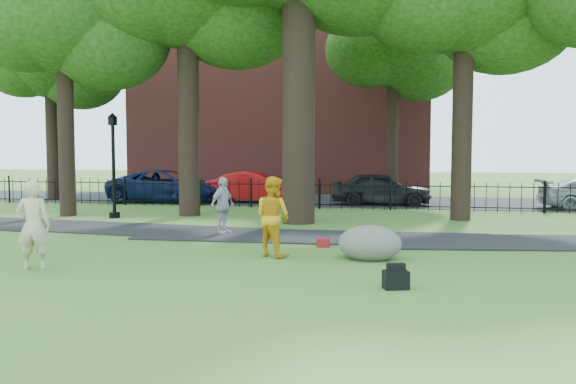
% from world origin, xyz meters
% --- Properties ---
extents(ground, '(120.00, 120.00, 0.00)m').
position_xyz_m(ground, '(0.00, 0.00, 0.00)').
color(ground, '#356423').
rests_on(ground, ground).
extents(footpath, '(36.07, 3.85, 0.03)m').
position_xyz_m(footpath, '(1.00, 3.90, 0.00)').
color(footpath, black).
rests_on(footpath, ground).
extents(street, '(80.00, 7.00, 0.02)m').
position_xyz_m(street, '(0.00, 16.00, 0.00)').
color(street, black).
rests_on(street, ground).
extents(iron_fence, '(44.00, 0.04, 1.20)m').
position_xyz_m(iron_fence, '(0.00, 12.00, 0.60)').
color(iron_fence, black).
rests_on(iron_fence, ground).
extents(brick_building, '(18.00, 8.00, 12.00)m').
position_xyz_m(brick_building, '(-4.00, 24.00, 6.00)').
color(brick_building, maroon).
rests_on(brick_building, ground).
extents(woman, '(0.77, 0.62, 1.84)m').
position_xyz_m(woman, '(-3.97, -1.56, 0.92)').
color(woman, '#C7B689').
rests_on(woman, ground).
extents(man, '(1.13, 1.05, 1.85)m').
position_xyz_m(man, '(0.50, 0.84, 0.92)').
color(man, orange).
rests_on(man, ground).
extents(pedestrian, '(0.75, 1.07, 1.68)m').
position_xyz_m(pedestrian, '(-1.73, 3.99, 0.84)').
color(pedestrian, '#A8A7AC').
rests_on(pedestrian, ground).
extents(boulder, '(1.52, 1.21, 0.83)m').
position_xyz_m(boulder, '(2.72, 0.91, 0.41)').
color(boulder, slate).
rests_on(boulder, ground).
extents(lamppost, '(0.38, 0.38, 3.85)m').
position_xyz_m(lamppost, '(-6.92, 7.20, 1.89)').
color(lamppost, black).
rests_on(lamppost, ground).
extents(backpack, '(0.50, 0.39, 0.33)m').
position_xyz_m(backpack, '(3.32, -1.79, 0.16)').
color(backpack, black).
rests_on(backpack, ground).
extents(red_bag, '(0.32, 0.21, 0.22)m').
position_xyz_m(red_bag, '(1.48, 2.29, 0.11)').
color(red_bag, maroon).
rests_on(red_bag, ground).
extents(red_sedan, '(4.64, 1.88, 1.50)m').
position_xyz_m(red_sedan, '(-3.42, 14.26, 0.75)').
color(red_sedan, '#AE0D10').
rests_on(red_sedan, ground).
extents(navy_van, '(5.69, 2.79, 1.56)m').
position_xyz_m(navy_van, '(-7.66, 13.70, 0.78)').
color(navy_van, '#0B163B').
rests_on(navy_van, ground).
extents(grey_car, '(4.50, 1.92, 1.52)m').
position_xyz_m(grey_car, '(2.56, 14.04, 0.76)').
color(grey_car, black).
rests_on(grey_car, ground).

